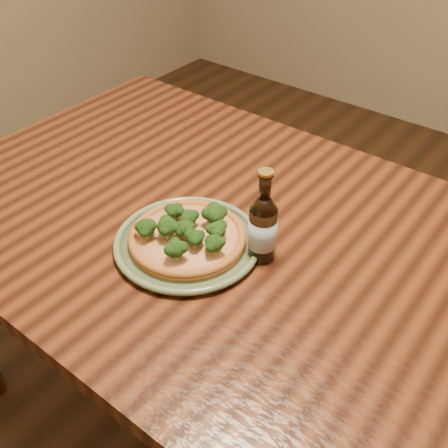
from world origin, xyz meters
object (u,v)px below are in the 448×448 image
Objects in this scene: table at (261,274)px; beer_bottle at (263,227)px; plate at (188,242)px; pizza at (188,236)px.

beer_bottle is (0.02, -0.04, 0.17)m from table.
table is at bearing 43.48° from plate.
table is at bearing 103.74° from beer_bottle.
pizza is (0.00, -0.00, 0.02)m from plate.
table is 0.17m from beer_bottle.
plate is at bearing 145.73° from pizza.
beer_bottle reaches higher than pizza.
table is 7.96× the size of beer_bottle.
plate is 0.16m from beer_bottle.
pizza is (-0.11, -0.11, 0.12)m from table.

